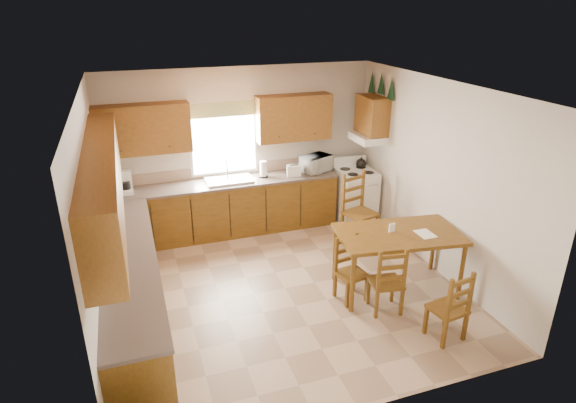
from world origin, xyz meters
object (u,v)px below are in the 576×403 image
object	(u,v)px
stove	(355,197)
dining_table	(396,261)
chair_near_left	(386,278)
chair_near_right	(448,304)
chair_far_left	(352,270)
chair_far_right	(360,209)
microwave	(316,164)

from	to	relation	value
stove	dining_table	xyz separation A→B (m)	(-0.47, -2.17, -0.03)
chair_near_left	chair_near_right	xyz separation A→B (m)	(0.39, -0.71, -0.01)
dining_table	chair_far_left	world-z (taller)	chair_far_left
dining_table	chair_far_right	size ratio (longest dim) A/B	1.42
stove	chair_near_right	size ratio (longest dim) A/B	1.03
stove	microwave	bearing A→B (deg)	159.83
stove	microwave	world-z (taller)	microwave
stove	chair_far_left	bearing A→B (deg)	-115.57
stove	chair_far_left	distance (m)	2.47
stove	chair_near_left	bearing A→B (deg)	-106.34
dining_table	chair_near_right	distance (m)	1.09
microwave	chair_near_left	xyz separation A→B (m)	(-0.19, -2.82, -0.60)
stove	chair_far_left	world-z (taller)	stove
microwave	chair_far_left	bearing A→B (deg)	-124.68
chair_near_left	dining_table	bearing A→B (deg)	-125.30
stove	chair_near_right	distance (m)	3.29
chair_far_left	dining_table	bearing A→B (deg)	-7.23
stove	chair_near_left	size ratio (longest dim) A/B	1.00
microwave	chair_far_left	xyz separation A→B (m)	(-0.49, -2.46, -0.63)
microwave	chair_near_left	bearing A→B (deg)	-117.28
microwave	chair_near_left	world-z (taller)	microwave
dining_table	chair_far_right	xyz separation A→B (m)	(0.19, 1.44, 0.13)
microwave	chair_near_right	distance (m)	3.59
chair_near_left	chair_far_right	xyz separation A→B (m)	(0.56, 1.83, 0.10)
chair_near_right	stove	bearing A→B (deg)	-105.99
stove	chair_far_right	world-z (taller)	chair_far_right
dining_table	chair_far_left	size ratio (longest dim) A/B	1.84
dining_table	stove	bearing A→B (deg)	86.11
chair_near_right	chair_far_right	distance (m)	2.54
chair_near_right	chair_far_left	size ratio (longest dim) A/B	1.04
stove	chair_far_right	distance (m)	0.78
chair_far_right	dining_table	bearing A→B (deg)	-112.69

